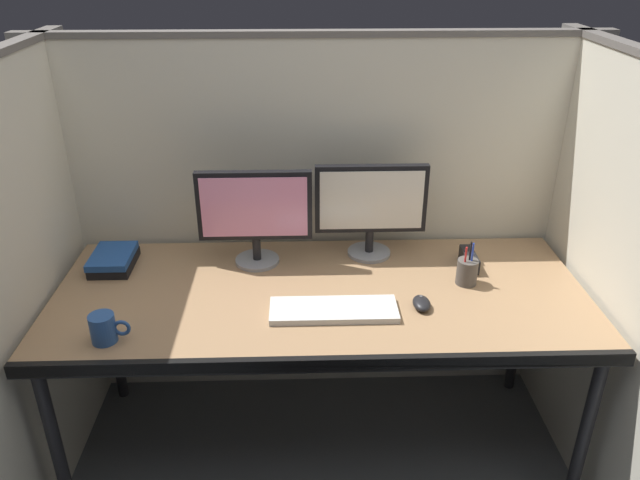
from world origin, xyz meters
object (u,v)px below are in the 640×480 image
Objects in this scene: monitor_right at (371,205)px; desk at (321,305)px; monitor_left at (255,211)px; coffee_mug at (104,328)px; pen_cup at (467,271)px; red_stapler at (469,260)px; book_stack at (113,260)px; keyboard_main at (334,310)px; computer_mouse at (422,303)px.

desk is at bearing -125.07° from monitor_right.
desk is 0.43m from monitor_left.
pen_cup reaches higher than coffee_mug.
red_stapler is at bearing 17.29° from desk.
monitor_right is 1.01m from book_stack.
book_stack is (-0.79, 0.22, 0.08)m from desk.
pen_cup is at bearing 5.48° from desk.
monitor_right is 0.43m from red_stapler.
keyboard_main is 0.30m from computer_mouse.
coffee_mug reaches higher than desk.
book_stack is (-0.10, 0.48, -0.02)m from coffee_mug.
monitor_left is 0.84m from red_stapler.
monitor_left reaches higher than book_stack.
pen_cup is (0.49, 0.18, 0.04)m from keyboard_main.
monitor_right is 2.87× the size of red_stapler.
book_stack is (-0.83, 0.35, 0.02)m from keyboard_main.
pen_cup is at bearing 20.03° from keyboard_main.
book_stack is at bearing 164.52° from desk.
pen_cup is at bearing 14.56° from coffee_mug.
keyboard_main is (0.28, -0.37, -0.20)m from monitor_left.
computer_mouse reaches higher than desk.
computer_mouse is at bearing -17.27° from desk.
monitor_right is at bearing 109.31° from computer_mouse.
book_stack is (-1.13, 0.32, 0.01)m from computer_mouse.
monitor_right is 1.06m from coffee_mug.
monitor_left is 0.81m from pen_cup.
red_stapler is at bearing -4.09° from monitor_left.
pen_cup reaches higher than red_stapler.
desk is 4.42× the size of monitor_left.
pen_cup is 1.11× the size of red_stapler.
book_stack reaches higher than computer_mouse.
keyboard_main is 0.53m from pen_cup.
keyboard_main is at bearing -22.78° from book_stack.
monitor_left is 2.58× the size of pen_cup.
desk is 0.82m from book_stack.
desk is 15.08× the size of coffee_mug.
book_stack is at bearing -177.91° from monitor_left.
coffee_mug is at bearing -131.47° from monitor_left.
monitor_right reaches higher than keyboard_main.
red_stapler reaches higher than computer_mouse.
monitor_left is 0.50m from keyboard_main.
red_stapler is (0.37, -0.11, -0.19)m from monitor_right.
desk is 11.41× the size of pen_cup.
pen_cup reaches higher than book_stack.
computer_mouse is 0.76× the size of coffee_mug.
book_stack is at bearing 172.81° from pen_cup.
coffee_mug is 0.49m from book_stack.
computer_mouse is 0.37m from red_stapler.
red_stapler is (0.58, 0.18, 0.08)m from desk.
pen_cup is (1.32, -0.17, 0.02)m from book_stack.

